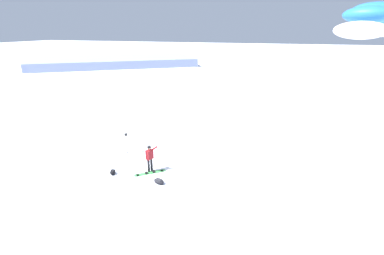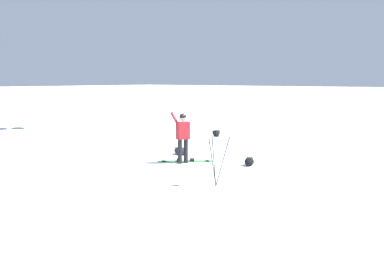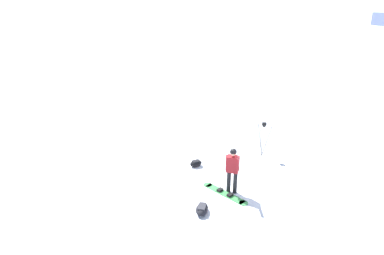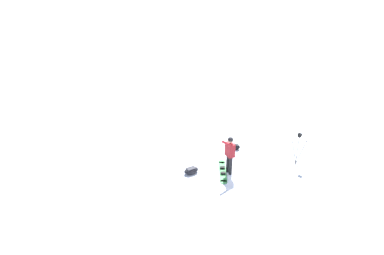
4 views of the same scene
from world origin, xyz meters
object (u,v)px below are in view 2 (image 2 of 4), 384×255
at_px(snowboard, 185,161).
at_px(gear_bag_small, 180,151).
at_px(gear_bag_large, 249,161).
at_px(snowboarder, 183,133).
at_px(camera_tripod, 216,147).

distance_m(snowboard, gear_bag_small, 1.32).
bearing_deg(gear_bag_large, snowboard, 21.36).
height_order(snowboarder, snowboard, snowboarder).
distance_m(snowboarder, gear_bag_small, 1.77).
bearing_deg(snowboard, snowboarder, 110.09).
height_order(snowboard, camera_tripod, camera_tripod).
bearing_deg(snowboarder, gear_bag_small, -46.90).
bearing_deg(gear_bag_large, camera_tripod, 103.38).
bearing_deg(camera_tripod, snowboarder, -34.12).
relative_size(snowboarder, gear_bag_large, 3.05).
distance_m(snowboarder, gear_bag_large, 2.32).
distance_m(snowboard, camera_tripod, 3.45).
relative_size(snowboarder, snowboard, 1.11).
bearing_deg(snowboarder, snowboard, -69.91).
bearing_deg(gear_bag_small, camera_tripod, 141.61).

